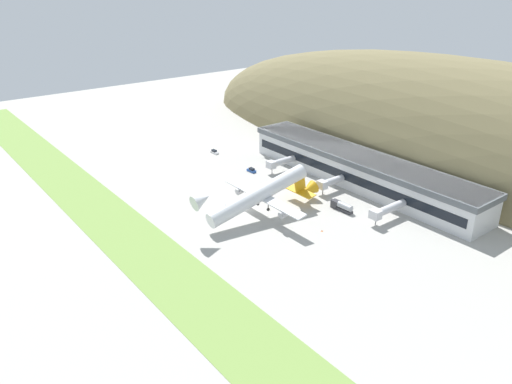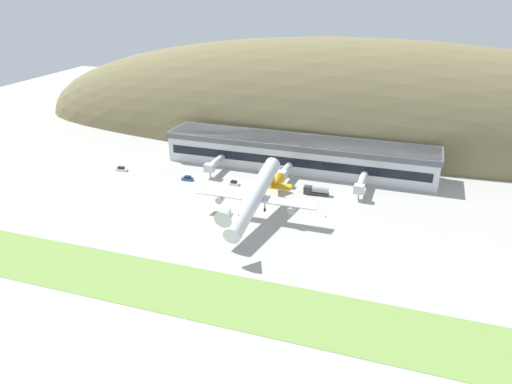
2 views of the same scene
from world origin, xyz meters
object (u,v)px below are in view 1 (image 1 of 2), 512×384
Objects in this scene: traffic_cone_0 at (322,231)px; traffic_cone_1 at (249,185)px; service_car_2 at (214,152)px; service_car_1 at (283,183)px; jetway_0 at (280,162)px; terminal_building at (360,168)px; jetway_1 at (329,182)px; service_car_3 at (300,190)px; jetway_2 at (387,210)px; cargo_airplane at (261,195)px; fuel_truck at (342,206)px; service_car_0 at (251,170)px.

traffic_cone_0 and traffic_cone_1 have the same top height.
service_car_2 is at bearing 170.24° from traffic_cone_0.
jetway_0 is at bearing 144.71° from service_car_1.
service_car_2 is 7.85× the size of traffic_cone_1.
terminal_building is 15.06m from jetway_1.
service_car_2 reaches higher than service_car_1.
service_car_3 is (20.14, -7.20, -3.31)m from jetway_0.
terminal_building is 31.41m from jetway_2.
jetway_2 is 27.17× the size of traffic_cone_1.
jetway_0 and jetway_2 have the same top height.
jetway_1 is (27.14, 0.86, -0.00)m from jetway_0.
service_car_1 is (10.98, -7.77, -3.38)m from jetway_0.
cargo_airplane reaches higher than jetway_2.
service_car_1 is at bearing -35.29° from jetway_0.
traffic_cone_1 is (-42.85, 3.67, 0.00)m from traffic_cone_0.
jetway_0 is 41.28m from fuel_truck.
traffic_cone_1 is (-15.72, -11.92, -0.40)m from service_car_3.
jetway_1 is 0.76× the size of jetway_2.
service_car_1 is at bearing 59.98° from traffic_cone_1.
service_car_2 is at bearing 159.90° from cargo_airplane.
jetway_0 is 41.57m from cargo_airplane.
jetway_1 reaches higher than service_car_0.
traffic_cone_0 is (82.26, -14.15, -0.36)m from service_car_2.
traffic_cone_1 is at bearing 175.11° from traffic_cone_0.
jetway_1 is at bearing -95.09° from terminal_building.
traffic_cone_0 is (27.13, -15.58, -0.40)m from service_car_3.
jetway_1 is 2.79× the size of service_car_0.
jetway_0 is 11.94m from service_car_0.
traffic_cone_0 is at bearing -67.53° from fuel_truck.
service_car_2 is at bearing -178.51° from service_car_3.
cargo_airplane reaches higher than service_car_0.
service_car_0 is at bearing -175.49° from service_car_3.
fuel_truck is at bearing -158.52° from jetway_2.
jetway_2 reaches higher than traffic_cone_0.
cargo_airplane is at bearing -55.70° from service_car_1.
service_car_3 is 7.12× the size of traffic_cone_1.
traffic_cone_0 is (36.29, -15.01, -0.33)m from service_car_1.
service_car_3 is (-7.00, -8.06, -3.31)m from jetway_1.
jetway_1 is 2.62× the size of service_car_2.
jetway_0 reaches higher than service_car_0.
traffic_cone_0 is (53.98, -13.47, -0.41)m from service_car_0.
traffic_cone_0 is (6.62, -16.01, -1.19)m from fuel_truck.
service_car_1 is (-17.48, -23.40, -6.02)m from terminal_building.
fuel_truck is (75.63, 1.86, 0.84)m from service_car_2.
jetway_1 reaches higher than traffic_cone_0.
service_car_0 reaches higher than service_car_1.
terminal_building reaches higher than jetway_1.
traffic_cone_1 is at bearing -124.68° from terminal_building.
traffic_cone_0 is (18.81, -38.41, -6.35)m from terminal_building.
jetway_0 is 1.57× the size of fuel_truck.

